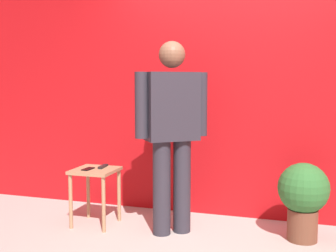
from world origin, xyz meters
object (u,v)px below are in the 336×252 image
potted_plant (303,195)px  tv_remote (103,166)px  cell_phone (88,169)px  side_table (95,180)px  standing_person (172,127)px

potted_plant → tv_remote: bearing=-177.4°
cell_phone → tv_remote: size_ratio=0.85×
side_table → standing_person: bearing=0.8°
cell_phone → tv_remote: 0.16m
cell_phone → potted_plant: size_ratio=0.21×
cell_phone → potted_plant: (1.97, 0.22, -0.15)m
cell_phone → potted_plant: 1.99m
standing_person → tv_remote: 0.84m
side_table → cell_phone: (-0.05, -0.04, 0.12)m
potted_plant → cell_phone: bearing=-173.7°
tv_remote → standing_person: bearing=-10.9°
standing_person → tv_remote: size_ratio=10.26×
cell_phone → potted_plant: bearing=9.8°
side_table → potted_plant: bearing=5.1°
standing_person → potted_plant: bearing=8.1°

